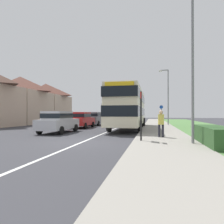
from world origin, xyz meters
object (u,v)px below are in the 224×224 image
cycle_route_sign (161,114)px  street_lamp_mid (167,93)px  parked_car_silver (58,121)px  parked_car_red (81,119)px  double_decker_bus (129,107)px  street_lamp_near (190,55)px  parked_car_grey (94,118)px  pedestrian_at_stop (161,122)px  bus_stop_sign (141,112)px

cycle_route_sign → street_lamp_mid: (0.62, -1.30, 2.47)m
parked_car_silver → parked_car_red: 5.17m
double_decker_bus → parked_car_red: size_ratio=2.87×
cycle_route_sign → street_lamp_near: 16.08m
cycle_route_sign → street_lamp_near: bearing=-87.8°
street_lamp_mid → parked_car_grey: bearing=-178.0°
parked_car_silver → street_lamp_mid: street_lamp_mid is taller
parked_car_red → pedestrian_at_stop: bearing=-43.6°
pedestrian_at_stop → parked_car_red: bearing=136.4°
parked_car_silver → parked_car_grey: parked_car_grey is taller
parked_car_silver → street_lamp_near: (8.79, -4.31, 3.29)m
double_decker_bus → cycle_route_sign: double_decker_bus is taller
cycle_route_sign → street_lamp_mid: street_lamp_mid is taller
pedestrian_at_stop → cycle_route_sign: cycle_route_sign is taller
double_decker_bus → street_lamp_mid: (3.93, 5.48, 1.76)m
bus_stop_sign → street_lamp_mid: (2.30, 14.08, 2.36)m
parked_car_red → cycle_route_sign: 10.49m
parked_car_grey → pedestrian_at_stop: 14.33m
double_decker_bus → pedestrian_at_stop: bearing=-68.7°
parked_car_red → bus_stop_sign: (6.67, -9.04, 0.64)m
parked_car_red → street_lamp_mid: size_ratio=0.58×
parked_car_silver → parked_car_red: parked_car_silver is taller
pedestrian_at_stop → street_lamp_mid: size_ratio=0.25×
pedestrian_at_stop → cycle_route_sign: bearing=87.4°
parked_car_grey → street_lamp_mid: 9.45m
parked_car_grey → street_lamp_near: bearing=-57.8°
bus_stop_sign → cycle_route_sign: (1.68, 15.38, -0.11)m
parked_car_silver → street_lamp_near: street_lamp_near is taller
parked_car_red → street_lamp_near: (8.94, -9.49, 3.31)m
parked_car_grey → pedestrian_at_stop: bearing=-57.4°
street_lamp_near → cycle_route_sign: bearing=92.2°
double_decker_bus → parked_car_silver: (-4.88, -4.73, -1.24)m
pedestrian_at_stop → street_lamp_near: street_lamp_near is taller
parked_car_grey → bus_stop_sign: bearing=-64.2°
bus_stop_sign → double_decker_bus: bearing=100.8°
parked_car_silver → cycle_route_sign: size_ratio=1.66×
parked_car_grey → pedestrian_at_stop: pedestrian_at_stop is taller
parked_car_grey → pedestrian_at_stop: (7.71, -12.07, 0.06)m
parked_car_red → pedestrian_at_stop: (7.73, -7.35, 0.08)m
double_decker_bus → parked_car_grey: (-5.03, 5.17, -1.23)m
parked_car_red → street_lamp_near: street_lamp_near is taller
cycle_route_sign → street_lamp_mid: size_ratio=0.38×
parked_car_silver → parked_car_grey: 9.90m
bus_stop_sign → cycle_route_sign: bus_stop_sign is taller
pedestrian_at_stop → cycle_route_sign: size_ratio=0.66×
double_decker_bus → parked_car_grey: 7.31m
parked_car_red → pedestrian_at_stop: size_ratio=2.35×
cycle_route_sign → street_lamp_near: size_ratio=0.34×
street_lamp_near → street_lamp_mid: size_ratio=1.09×
parked_car_silver → street_lamp_mid: bearing=49.2°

